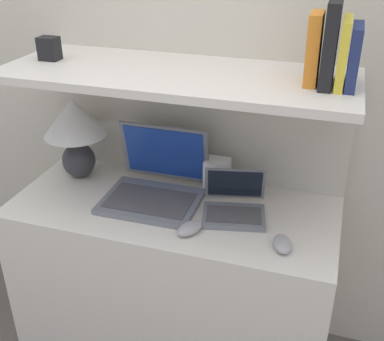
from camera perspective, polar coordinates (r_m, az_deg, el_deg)
name	(u,v)px	position (r m, az deg, el deg)	size (l,w,h in m)	color
wall_back	(199,59)	(1.86, 0.79, 13.13)	(6.00, 0.05, 2.40)	beige
desk	(174,284)	(1.98, -2.15, -13.31)	(1.19, 0.51, 0.73)	silver
back_riser	(195,201)	(2.06, 0.32, -3.66)	(1.19, 0.04, 1.19)	beige
shelf	(176,75)	(1.63, -1.89, 11.21)	(1.19, 0.46, 0.03)	silver
table_lamp	(75,127)	(1.94, -13.72, 5.05)	(0.24, 0.24, 0.33)	#2D2D33
laptop_large	(155,185)	(1.80, -4.36, -1.77)	(0.35, 0.33, 0.26)	slate
laptop_small	(234,206)	(1.71, 5.02, -4.17)	(0.25, 0.24, 0.15)	slate
computer_mouse	(190,228)	(1.62, -0.26, -6.86)	(0.10, 0.12, 0.03)	#99999E
second_mouse	(282,244)	(1.57, 10.65, -8.54)	(0.08, 0.11, 0.03)	#99999E
router_box	(217,175)	(1.85, 2.98, -0.52)	(0.09, 0.08, 0.13)	white
book_navy	(354,57)	(1.51, 18.67, 12.67)	(0.03, 0.16, 0.18)	navy
book_yellow	(343,53)	(1.51, 17.51, 13.15)	(0.03, 0.17, 0.20)	gold
book_black	(331,44)	(1.51, 16.12, 14.25)	(0.04, 0.18, 0.25)	black
book_orange	(314,49)	(1.51, 14.25, 13.79)	(0.04, 0.12, 0.21)	orange
shelf_gadget	(49,48)	(1.82, -16.57, 13.69)	(0.07, 0.05, 0.08)	black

